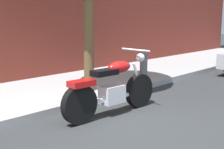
% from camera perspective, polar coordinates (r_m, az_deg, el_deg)
% --- Properties ---
extents(ground_plane, '(60.00, 60.00, 0.00)m').
position_cam_1_polar(ground_plane, '(5.06, 2.22, -9.57)').
color(ground_plane, '#303335').
extents(sidewalk, '(25.40, 2.71, 0.14)m').
position_cam_1_polar(sidewalk, '(6.99, -14.39, -3.65)').
color(sidewalk, '#A6A6A6').
rests_on(sidewalk, ground).
extents(motorcycle, '(2.14, 0.70, 1.16)m').
position_cam_1_polar(motorcycle, '(5.49, -0.04, -2.86)').
color(motorcycle, black).
rests_on(motorcycle, ground).
extents(fire_hydrant, '(0.20, 0.20, 0.91)m').
position_cam_1_polar(fire_hydrant, '(8.10, 5.95, 1.32)').
color(fire_hydrant, slate).
rests_on(fire_hydrant, ground).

